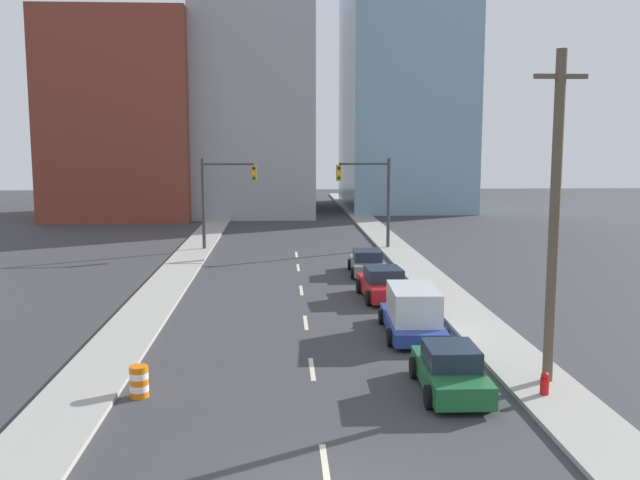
% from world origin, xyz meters
% --- Properties ---
extents(sidewalk_left, '(2.30, 88.50, 0.15)m').
position_xyz_m(sidewalk_left, '(-7.03, 44.25, 0.08)').
color(sidewalk_left, '#9E9B93').
rests_on(sidewalk_left, ground).
extents(sidewalk_right, '(2.30, 88.50, 0.15)m').
position_xyz_m(sidewalk_right, '(7.03, 44.25, 0.08)').
color(sidewalk_right, '#9E9B93').
rests_on(sidewalk_right, ground).
extents(lane_stripe_at_2m, '(0.16, 2.40, 0.01)m').
position_xyz_m(lane_stripe_at_2m, '(0.00, 2.00, 0.00)').
color(lane_stripe_at_2m, beige).
rests_on(lane_stripe_at_2m, ground).
extents(lane_stripe_at_9m, '(0.16, 2.40, 0.01)m').
position_xyz_m(lane_stripe_at_9m, '(0.00, 9.21, 0.00)').
color(lane_stripe_at_9m, beige).
rests_on(lane_stripe_at_9m, ground).
extents(lane_stripe_at_15m, '(0.16, 2.40, 0.01)m').
position_xyz_m(lane_stripe_at_15m, '(0.00, 15.38, 0.00)').
color(lane_stripe_at_15m, beige).
rests_on(lane_stripe_at_15m, ground).
extents(lane_stripe_at_22m, '(0.16, 2.40, 0.01)m').
position_xyz_m(lane_stripe_at_22m, '(0.00, 21.93, 0.00)').
color(lane_stripe_at_22m, beige).
rests_on(lane_stripe_at_22m, ground).
extents(lane_stripe_at_29m, '(0.16, 2.40, 0.01)m').
position_xyz_m(lane_stripe_at_29m, '(0.00, 28.58, 0.00)').
color(lane_stripe_at_29m, beige).
rests_on(lane_stripe_at_29m, ground).
extents(lane_stripe_at_34m, '(0.16, 2.40, 0.01)m').
position_xyz_m(lane_stripe_at_34m, '(0.00, 33.65, 0.00)').
color(lane_stripe_at_34m, beige).
rests_on(lane_stripe_at_34m, ground).
extents(building_brick_left, '(14.00, 16.00, 19.78)m').
position_xyz_m(building_brick_left, '(-16.58, 60.40, 9.89)').
color(building_brick_left, brown).
rests_on(building_brick_left, ground).
extents(building_office_center, '(12.00, 20.00, 23.94)m').
position_xyz_m(building_office_center, '(-3.67, 64.40, 11.97)').
color(building_office_center, '#99999E').
rests_on(building_office_center, ground).
extents(building_glass_right, '(13.00, 20.00, 38.14)m').
position_xyz_m(building_glass_right, '(12.95, 68.40, 19.07)').
color(building_glass_right, '#7A9EB7').
rests_on(building_glass_right, ground).
extents(traffic_signal_left, '(3.80, 0.35, 6.41)m').
position_xyz_m(traffic_signal_left, '(-5.36, 35.73, 4.11)').
color(traffic_signal_left, '#38383D').
rests_on(traffic_signal_left, ground).
extents(traffic_signal_right, '(3.80, 0.35, 6.41)m').
position_xyz_m(traffic_signal_right, '(5.50, 35.73, 4.11)').
color(traffic_signal_right, '#38383D').
rests_on(traffic_signal_right, ground).
extents(utility_pole_right_near, '(1.60, 0.32, 10.24)m').
position_xyz_m(utility_pole_right_near, '(7.27, 7.23, 5.25)').
color(utility_pole_right_near, brown).
rests_on(utility_pole_right_near, ground).
extents(traffic_barrel, '(0.56, 0.56, 0.95)m').
position_xyz_m(traffic_barrel, '(-5.24, 6.85, 0.47)').
color(traffic_barrel, orange).
rests_on(traffic_barrel, ground).
extents(fire_hydrant, '(0.26, 0.26, 0.84)m').
position_xyz_m(fire_hydrant, '(6.72, 6.01, 0.41)').
color(fire_hydrant, red).
rests_on(fire_hydrant, ground).
extents(sedan_green, '(2.07, 4.29, 1.45)m').
position_xyz_m(sedan_green, '(4.10, 6.78, 0.67)').
color(sedan_green, '#1E6033').
rests_on(sedan_green, ground).
extents(box_truck_blue, '(2.46, 5.36, 1.93)m').
position_xyz_m(box_truck_blue, '(4.12, 13.18, 0.92)').
color(box_truck_blue, navy).
rests_on(box_truck_blue, ground).
extents(sedan_red, '(2.34, 4.54, 1.52)m').
position_xyz_m(sedan_red, '(3.92, 19.80, 0.70)').
color(sedan_red, red).
rests_on(sedan_red, ground).
extents(sedan_gray, '(2.17, 4.59, 1.39)m').
position_xyz_m(sedan_gray, '(3.92, 26.29, 0.64)').
color(sedan_gray, slate).
rests_on(sedan_gray, ground).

